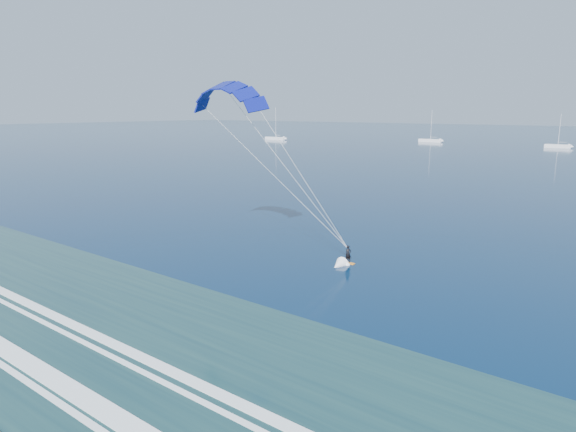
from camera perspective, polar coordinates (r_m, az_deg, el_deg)
The scene contains 4 objects.
kitesurfer_rig at distance 43.43m, azimuth -0.61°, elevation 5.82°, with size 15.90×6.72×16.33m.
sailboat_0 at distance 223.57m, azimuth -1.36°, elevation 8.64°, with size 10.31×2.40×13.81m.
sailboat_1 at distance 215.63m, azimuth 15.55°, elevation 8.11°, with size 9.36×2.40×12.76m.
sailboat_2 at distance 198.42m, azimuth 27.79°, elevation 6.91°, with size 8.15×2.40×11.38m.
Camera 1 is at (27.89, -5.39, 12.86)m, focal length 32.00 mm.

